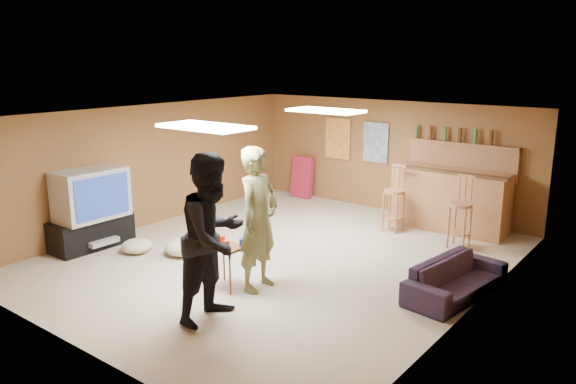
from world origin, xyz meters
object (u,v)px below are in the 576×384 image
Objects in this scene: tv_body at (91,194)px; tray_table at (227,267)px; person_olive at (258,219)px; bar_counter at (450,200)px; sofa at (456,279)px; person_black at (213,238)px.

tv_body is 1.87× the size of tray_table.
person_olive reaches higher than tv_body.
tv_body is 2.89m from tray_table.
bar_counter is 4.51m from tray_table.
tray_table is at bearing 2.99° from tv_body.
sofa is 3.00m from tray_table.
tray_table is at bearing 121.77° from person_olive.
person_black is at bearing -175.60° from person_olive.
person_black reaches higher than tv_body.
person_black is (-0.82, -5.03, 0.45)m from bar_counter.
person_olive reaches higher than tray_table.
tv_body is 0.67× the size of sofa.
tv_body is 6.09m from bar_counter.
sofa is at bearing -65.97° from bar_counter.
sofa is (1.20, -2.69, -0.31)m from bar_counter.
bar_counter is 1.23× the size of sofa.
tv_body is at bearing 116.30° from sofa.
bar_counter is at bearing -13.20° from person_black.
person_olive is at bearing 7.31° from tv_body.
person_olive is at bearing -103.73° from bar_counter.
person_olive is 0.79m from tray_table.
bar_counter is at bearing 32.13° from sofa.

